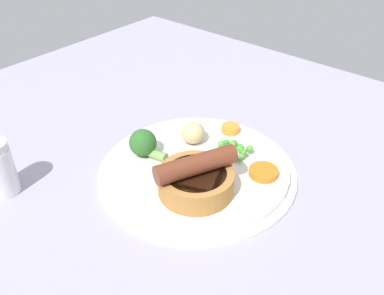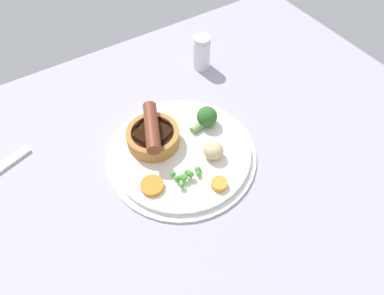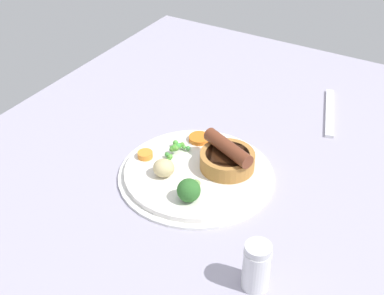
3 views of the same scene
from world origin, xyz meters
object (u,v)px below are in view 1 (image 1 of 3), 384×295
at_px(pea_pile, 235,147).
at_px(broccoli_floret_near, 144,144).
at_px(sausage_pudding, 196,178).
at_px(carrot_slice_3, 231,129).
at_px(carrot_slice_0, 263,172).
at_px(dinner_plate, 197,170).
at_px(potato_chunk_0, 195,131).

height_order(pea_pile, broccoli_floret_near, broccoli_floret_near).
relative_size(sausage_pudding, carrot_slice_3, 3.89).
distance_m(sausage_pudding, broccoli_floret_near, 0.10).
bearing_deg(broccoli_floret_near, carrot_slice_0, -165.57).
xyz_separation_m(broccoli_floret_near, carrot_slice_0, (-0.15, -0.07, -0.01)).
height_order(dinner_plate, carrot_slice_3, carrot_slice_3).
relative_size(potato_chunk_0, carrot_slice_0, 0.95).
bearing_deg(pea_pile, dinner_plate, 68.30).
bearing_deg(broccoli_floret_near, pea_pile, -147.75).
bearing_deg(pea_pile, carrot_slice_0, 163.87).
relative_size(dinner_plate, carrot_slice_0, 6.97).
bearing_deg(sausage_pudding, broccoli_floret_near, -73.86).
bearing_deg(broccoli_floret_near, sausage_pudding, 162.72).
height_order(sausage_pudding, broccoli_floret_near, sausage_pudding).
height_order(dinner_plate, carrot_slice_0, carrot_slice_0).
height_order(dinner_plate, potato_chunk_0, potato_chunk_0).
relative_size(dinner_plate, potato_chunk_0, 7.37).
bearing_deg(broccoli_floret_near, carrot_slice_3, -124.43).
xyz_separation_m(dinner_plate, potato_chunk_0, (0.04, -0.04, 0.02)).
height_order(dinner_plate, pea_pile, pea_pile).
relative_size(broccoli_floret_near, potato_chunk_0, 1.55).
distance_m(carrot_slice_0, carrot_slice_3, 0.11).
xyz_separation_m(dinner_plate, sausage_pudding, (-0.03, 0.04, 0.03)).
distance_m(broccoli_floret_near, potato_chunk_0, 0.08).
xyz_separation_m(potato_chunk_0, carrot_slice_3, (-0.03, -0.05, -0.01)).
height_order(broccoli_floret_near, potato_chunk_0, broccoli_floret_near).
bearing_deg(potato_chunk_0, carrot_slice_0, 177.52).
bearing_deg(broccoli_floret_near, dinner_plate, -168.01).
xyz_separation_m(dinner_plate, carrot_slice_3, (0.01, -0.09, 0.01)).
relative_size(dinner_plate, pea_pile, 5.01).
bearing_deg(dinner_plate, sausage_pudding, 127.58).
bearing_deg(broccoli_floret_near, potato_chunk_0, -122.67).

